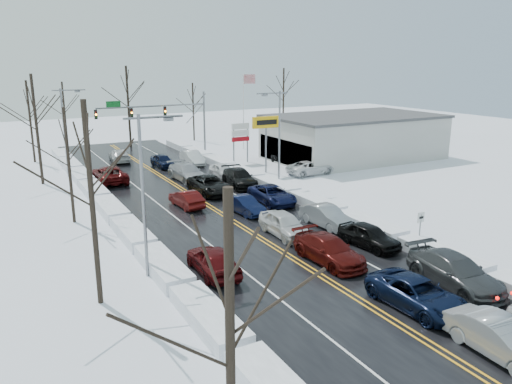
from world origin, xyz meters
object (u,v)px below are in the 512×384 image
flagpole (245,105)px  tires_plus_sign (266,126)px  oncoming_car_0 (187,207)px  dealership_building (354,137)px  traffic_signal_mast (165,114)px

flagpole → tires_plus_sign: bearing=-108.4°
flagpole → oncoming_car_0: size_ratio=2.36×
tires_plus_sign → flagpole: flagpole is taller
tires_plus_sign → dealership_building: 13.82m
traffic_signal_mast → tires_plus_sign: (7.05, -12.00, -0.49)m
oncoming_car_0 → flagpole: bearing=-130.9°
traffic_signal_mast → dealership_building: traffic_signal_mast is taller
dealership_building → oncoming_car_0: size_ratio=4.81×
dealership_building → oncoming_car_0: bearing=-158.3°
dealership_building → oncoming_car_0: (-25.68, -10.24, -2.66)m
traffic_signal_mast → dealership_building: (20.53, -9.99, -2.82)m
flagpole → dealership_building: 15.24m
traffic_signal_mast → tires_plus_sign: bearing=-59.5°
flagpole → oncoming_car_0: 28.54m
traffic_signal_mast → tires_plus_sign: traffic_signal_mast is taller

